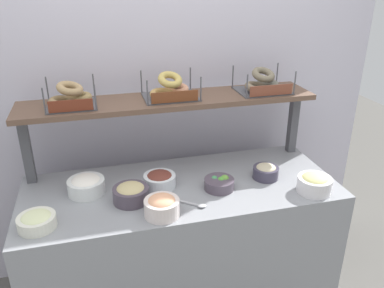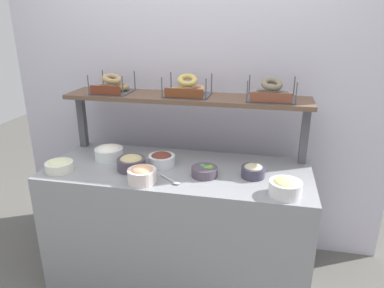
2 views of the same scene
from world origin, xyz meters
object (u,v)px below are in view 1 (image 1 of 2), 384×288
Objects in this scene: bowl_egg_salad at (315,183)px; bowl_potato_salad at (37,221)px; serving_spoon_near_plate at (195,204)px; bagel_basket_poppy at (263,84)px; bowl_veggie_mix at (219,183)px; bagel_basket_sesame at (170,90)px; bowl_hummus at (131,193)px; bowl_tuna_salad at (266,171)px; bowl_cream_cheese at (86,185)px; bowl_chocolate_spread at (160,179)px; bowl_lox_spread at (162,206)px; bagel_basket_everything at (71,98)px.

bowl_potato_salad is at bearing 178.39° from bowl_egg_salad.
serving_spoon_near_plate is 0.49× the size of bagel_basket_poppy.
serving_spoon_near_plate is at bearing -143.12° from bowl_veggie_mix.
bowl_veggie_mix is 0.60m from bagel_basket_sesame.
bowl_veggie_mix is 0.54× the size of bagel_basket_sesame.
bowl_tuna_salad is at bearing 3.80° from bowl_hummus.
bowl_cream_cheese is 1.18m from bagel_basket_poppy.
bowl_tuna_salad is 0.72m from bagel_basket_sesame.
bowl_egg_salad is 0.51m from bowl_veggie_mix.
serving_spoon_near_plate is (0.14, -0.24, -0.04)m from bowl_chocolate_spread.
bowl_veggie_mix is at bearing 25.82° from bowl_lox_spread.
bowl_chocolate_spread reaches higher than bowl_tuna_salad.
bagel_basket_sesame reaches higher than bowl_tuna_salad.
bowl_veggie_mix is 0.49m from bowl_hummus.
bowl_cream_cheese reaches higher than bowl_chocolate_spread.
bagel_basket_sesame reaches higher than bowl_hummus.
bowl_potato_salad is at bearing -113.17° from bagel_basket_everything.
bowl_chocolate_spread reaches higher than bowl_potato_salad.
bowl_lox_spread is at bearing -107.10° from bagel_basket_sesame.
serving_spoon_near_plate is at bearing -40.00° from bagel_basket_everything.
bowl_veggie_mix is at bearing -61.50° from bagel_basket_sesame.
serving_spoon_near_plate is at bearing -59.73° from bowl_chocolate_spread.
bagel_basket_sesame is at bearing 147.88° from bowl_tuna_salad.
bowl_veggie_mix is at bearing -171.02° from bowl_tuna_salad.
bowl_egg_salad is 0.98m from bowl_hummus.
bagel_basket_everything reaches higher than bowl_cream_cheese.
bowl_hummus is (-0.13, 0.17, -0.00)m from bowl_lox_spread.
bowl_chocolate_spread is at bearing -4.95° from bowl_cream_cheese.
bowl_hummus is at bearing 14.51° from bowl_potato_salad.
bagel_basket_everything reaches higher than bowl_hummus.
bowl_cream_cheese is at bearing -157.33° from bagel_basket_sesame.
bowl_cream_cheese is 0.26m from bowl_hummus.
bagel_basket_poppy reaches higher than bowl_potato_salad.
bowl_egg_salad reaches higher than serving_spoon_near_plate.
bowl_chocolate_spread is at bearing 161.57° from bowl_egg_salad.
bowl_chocolate_spread is 0.61m from bowl_tuna_salad.
serving_spoon_near_plate is 0.49× the size of bagel_basket_sesame.
bowl_lox_spread is 0.89× the size of bowl_cream_cheese.
bowl_veggie_mix is (-0.49, 0.16, -0.02)m from bowl_egg_salad.
bowl_tuna_salad is 0.53m from bagel_basket_poppy.
bagel_basket_poppy reaches higher than bowl_veggie_mix.
bowl_cream_cheese reaches higher than bowl_tuna_salad.
bowl_egg_salad is at bearing -22.31° from bagel_basket_everything.
bowl_potato_salad is at bearing -165.49° from bowl_hummus.
bagel_basket_sesame is at bearing 22.67° from bowl_cream_cheese.
bagel_basket_sesame is at bearing 118.50° from bowl_veggie_mix.
bowl_egg_salad is at bearing 0.63° from bowl_lox_spread.
serving_spoon_near_plate is (0.53, -0.27, -0.04)m from bowl_cream_cheese.
bowl_tuna_salad is at bearing 8.98° from bowl_veggie_mix.
bowl_egg_salad reaches higher than bowl_tuna_salad.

